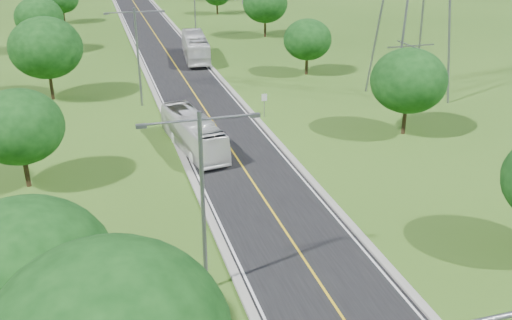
# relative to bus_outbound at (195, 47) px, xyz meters

# --- Properties ---
(ground) EXTENTS (260.00, 260.00, 0.00)m
(ground) POSITION_rel_bus_outbound_xyz_m (-3.20, -3.38, -1.78)
(ground) COLOR #284914
(ground) RESTS_ON ground
(road) EXTENTS (8.00, 150.00, 0.06)m
(road) POSITION_rel_bus_outbound_xyz_m (-3.20, 2.62, -1.75)
(road) COLOR black
(road) RESTS_ON ground
(curb_left) EXTENTS (0.50, 150.00, 0.22)m
(curb_left) POSITION_rel_bus_outbound_xyz_m (-7.45, 2.62, -1.67)
(curb_left) COLOR gray
(curb_left) RESTS_ON ground
(curb_right) EXTENTS (0.50, 150.00, 0.22)m
(curb_right) POSITION_rel_bus_outbound_xyz_m (1.05, 2.62, -1.67)
(curb_right) COLOR gray
(curb_right) RESTS_ON ground
(speed_limit_sign) EXTENTS (0.55, 0.09, 2.40)m
(speed_limit_sign) POSITION_rel_bus_outbound_xyz_m (2.00, -25.39, -0.18)
(speed_limit_sign) COLOR slate
(speed_limit_sign) RESTS_ON ground
(streetlight_near_left) EXTENTS (5.90, 0.25, 10.00)m
(streetlight_near_left) POSITION_rel_bus_outbound_xyz_m (-9.20, -51.38, 4.17)
(streetlight_near_left) COLOR slate
(streetlight_near_left) RESTS_ON ground
(streetlight_mid_left) EXTENTS (5.90, 0.25, 10.00)m
(streetlight_mid_left) POSITION_rel_bus_outbound_xyz_m (-9.20, -18.38, 4.17)
(streetlight_mid_left) COLOR slate
(streetlight_mid_left) RESTS_ON ground
(streetlight_far_right) EXTENTS (5.90, 0.25, 10.00)m
(streetlight_far_right) POSITION_rel_bus_outbound_xyz_m (2.80, 14.62, 4.17)
(streetlight_far_right) COLOR slate
(streetlight_far_right) RESTS_ON ground
(tree_la) EXTENTS (7.14, 7.14, 8.30)m
(tree_la) POSITION_rel_bus_outbound_xyz_m (-17.20, -55.38, 3.49)
(tree_la) COLOR black
(tree_la) RESTS_ON ground
(tree_lb) EXTENTS (6.30, 6.30, 7.33)m
(tree_lb) POSITION_rel_bus_outbound_xyz_m (-19.20, -35.38, 2.87)
(tree_lb) COLOR black
(tree_lb) RESTS_ON ground
(tree_lc) EXTENTS (7.56, 7.56, 8.79)m
(tree_lc) POSITION_rel_bus_outbound_xyz_m (-18.20, -13.38, 3.80)
(tree_lc) COLOR black
(tree_lc) RESTS_ON ground
(tree_ld) EXTENTS (6.72, 6.72, 7.82)m
(tree_ld) POSITION_rel_bus_outbound_xyz_m (-20.20, 10.62, 3.18)
(tree_ld) COLOR black
(tree_ld) RESTS_ON ground
(tree_rb) EXTENTS (6.72, 6.72, 7.82)m
(tree_rb) POSITION_rel_bus_outbound_xyz_m (12.80, -33.38, 3.18)
(tree_rb) COLOR black
(tree_rb) RESTS_ON ground
(tree_rc) EXTENTS (5.88, 5.88, 6.84)m
(tree_rc) POSITION_rel_bus_outbound_xyz_m (11.80, -11.38, 2.56)
(tree_rc) COLOR black
(tree_rc) RESTS_ON ground
(tree_rd) EXTENTS (7.14, 7.14, 8.30)m
(tree_rd) POSITION_rel_bus_outbound_xyz_m (13.80, 12.62, 3.49)
(tree_rd) COLOR black
(tree_rd) RESTS_ON ground
(bus_outbound) EXTENTS (4.13, 12.57, 3.44)m
(bus_outbound) POSITION_rel_bus_outbound_xyz_m (0.00, 0.00, 0.00)
(bus_outbound) COLOR silver
(bus_outbound) RESTS_ON road
(bus_inbound) EXTENTS (4.08, 10.93, 2.97)m
(bus_inbound) POSITION_rel_bus_outbound_xyz_m (-6.22, -31.78, -0.23)
(bus_inbound) COLOR silver
(bus_inbound) RESTS_ON road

